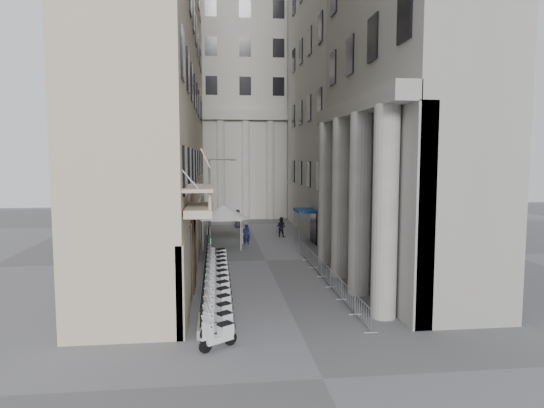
{
  "coord_description": "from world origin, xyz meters",
  "views": [
    {
      "loc": [
        -3.58,
        -15.69,
        7.62
      ],
      "look_at": [
        0.08,
        15.95,
        4.5
      ],
      "focal_mm": 32.0,
      "sensor_mm": 36.0,
      "label": 1
    }
  ],
  "objects_px": {
    "street_lamp": "(213,195)",
    "info_kiosk": "(209,246)",
    "pedestrian_a": "(246,234)",
    "pedestrian_b": "(281,227)",
    "scooter_0": "(219,349)",
    "security_tent": "(222,212)"
  },
  "relations": [
    {
      "from": "street_lamp",
      "to": "info_kiosk",
      "type": "distance_m",
      "value": 5.2
    },
    {
      "from": "info_kiosk",
      "to": "pedestrian_a",
      "type": "height_order",
      "value": "pedestrian_a"
    },
    {
      "from": "pedestrian_a",
      "to": "pedestrian_b",
      "type": "distance_m",
      "value": 5.09
    },
    {
      "from": "street_lamp",
      "to": "pedestrian_b",
      "type": "relative_size",
      "value": 3.91
    },
    {
      "from": "street_lamp",
      "to": "info_kiosk",
      "type": "height_order",
      "value": "street_lamp"
    },
    {
      "from": "scooter_0",
      "to": "pedestrian_b",
      "type": "relative_size",
      "value": 0.79
    },
    {
      "from": "pedestrian_a",
      "to": "pedestrian_b",
      "type": "bearing_deg",
      "value": -129.43
    },
    {
      "from": "street_lamp",
      "to": "pedestrian_b",
      "type": "bearing_deg",
      "value": 16.41
    },
    {
      "from": "scooter_0",
      "to": "pedestrian_b",
      "type": "height_order",
      "value": "pedestrian_b"
    },
    {
      "from": "security_tent",
      "to": "pedestrian_a",
      "type": "relative_size",
      "value": 2.46
    },
    {
      "from": "info_kiosk",
      "to": "pedestrian_b",
      "type": "distance_m",
      "value": 10.62
    },
    {
      "from": "scooter_0",
      "to": "security_tent",
      "type": "xyz_separation_m",
      "value": [
        0.39,
        22.03,
        2.99
      ]
    },
    {
      "from": "security_tent",
      "to": "scooter_0",
      "type": "bearing_deg",
      "value": -91.03
    },
    {
      "from": "scooter_0",
      "to": "pedestrian_b",
      "type": "bearing_deg",
      "value": -47.37
    },
    {
      "from": "pedestrian_b",
      "to": "scooter_0",
      "type": "bearing_deg",
      "value": 106.88
    },
    {
      "from": "pedestrian_b",
      "to": "info_kiosk",
      "type": "bearing_deg",
      "value": 80.61
    },
    {
      "from": "info_kiosk",
      "to": "pedestrian_a",
      "type": "bearing_deg",
      "value": 48.21
    },
    {
      "from": "security_tent",
      "to": "info_kiosk",
      "type": "height_order",
      "value": "security_tent"
    },
    {
      "from": "street_lamp",
      "to": "pedestrian_a",
      "type": "height_order",
      "value": "street_lamp"
    },
    {
      "from": "info_kiosk",
      "to": "pedestrian_b",
      "type": "bearing_deg",
      "value": 43.77
    },
    {
      "from": "security_tent",
      "to": "street_lamp",
      "type": "height_order",
      "value": "street_lamp"
    },
    {
      "from": "security_tent",
      "to": "info_kiosk",
      "type": "distance_m",
      "value": 4.51
    }
  ]
}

